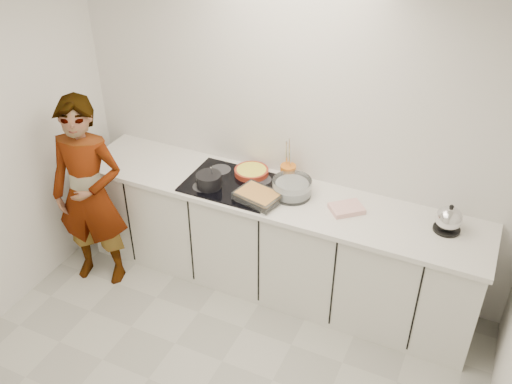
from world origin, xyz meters
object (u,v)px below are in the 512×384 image
at_px(saucepan, 209,181).
at_px(cook, 89,195).
at_px(kettle, 449,220).
at_px(hob, 232,184).
at_px(utensil_crock, 288,174).
at_px(baking_dish, 258,196).
at_px(mixing_bowl, 292,188).
at_px(tart_dish, 251,171).

height_order(saucepan, cook, cook).
xyz_separation_m(kettle, cook, (-2.64, -0.59, -0.18)).
relative_size(saucepan, cook, 0.12).
xyz_separation_m(hob, utensil_crock, (0.38, 0.21, 0.07)).
distance_m(baking_dish, mixing_bowl, 0.27).
xyz_separation_m(saucepan, baking_dish, (0.42, -0.01, -0.02)).
height_order(tart_dish, cook, cook).
bearing_deg(baking_dish, cook, -164.52).
xyz_separation_m(tart_dish, mixing_bowl, (0.40, -0.13, 0.02)).
height_order(tart_dish, baking_dish, baking_dish).
bearing_deg(tart_dish, mixing_bowl, -17.77).
height_order(tart_dish, mixing_bowl, mixing_bowl).
distance_m(tart_dish, cook, 1.29).
height_order(mixing_bowl, kettle, kettle).
height_order(hob, kettle, kettle).
relative_size(hob, cook, 0.44).
bearing_deg(baking_dish, saucepan, 179.20).
distance_m(saucepan, mixing_bowl, 0.64).
bearing_deg(saucepan, tart_dish, 54.12).
relative_size(hob, utensil_crock, 4.68).
bearing_deg(mixing_bowl, hob, -173.49).
relative_size(hob, saucepan, 3.55).
relative_size(hob, mixing_bowl, 2.38).
bearing_deg(utensil_crock, baking_dish, -106.78).
bearing_deg(utensil_crock, tart_dish, -174.74).
relative_size(tart_dish, baking_dish, 0.89).
distance_m(mixing_bowl, kettle, 1.14).
bearing_deg(cook, baking_dish, 1.29).
bearing_deg(saucepan, mixing_bowl, 15.86).
height_order(kettle, cook, cook).
relative_size(mixing_bowl, cook, 0.18).
bearing_deg(mixing_bowl, utensil_crock, 121.69).
relative_size(tart_dish, kettle, 1.54).
relative_size(hob, kettle, 3.37).
height_order(saucepan, mixing_bowl, saucepan).
height_order(baking_dish, cook, cook).
bearing_deg(hob, saucepan, -139.30).
distance_m(hob, mixing_bowl, 0.48).
xyz_separation_m(hob, kettle, (1.62, 0.10, 0.08)).
xyz_separation_m(mixing_bowl, kettle, (1.14, 0.05, 0.03)).
bearing_deg(saucepan, hob, 40.70).
bearing_deg(mixing_bowl, saucepan, -164.14).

